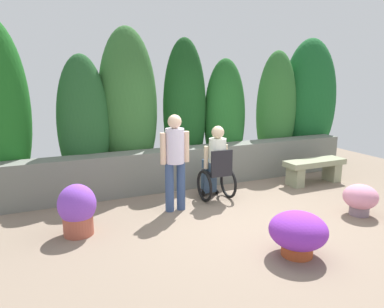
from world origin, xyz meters
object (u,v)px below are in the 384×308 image
object	(u,v)px
stone_bench	(314,168)
person_in_wheelchair	(216,165)
flower_pot_terracotta_by_wall	(77,209)
flower_pot_red_accent	(298,233)
flower_pot_purple_near	(360,199)
person_standing_companion	(175,157)

from	to	relation	value
stone_bench	person_in_wheelchair	bearing A→B (deg)	172.56
person_in_wheelchair	flower_pot_terracotta_by_wall	bearing A→B (deg)	-162.97
stone_bench	flower_pot_terracotta_by_wall	xyz separation A→B (m)	(-4.73, -0.57, 0.05)
stone_bench	flower_pot_red_accent	bearing A→B (deg)	-143.87
person_in_wheelchair	flower_pot_purple_near	bearing A→B (deg)	-38.14
person_standing_companion	flower_pot_red_accent	size ratio (longest dim) A/B	2.21
person_in_wheelchair	person_standing_companion	world-z (taller)	person_standing_companion
person_standing_companion	flower_pot_purple_near	world-z (taller)	person_standing_companion
person_in_wheelchair	flower_pot_terracotta_by_wall	distance (m)	2.51
person_in_wheelchair	flower_pot_purple_near	size ratio (longest dim) A/B	2.51
stone_bench	flower_pot_purple_near	bearing A→B (deg)	-116.91
flower_pot_terracotta_by_wall	flower_pot_purple_near	bearing A→B (deg)	-14.34
person_standing_companion	flower_pot_red_accent	world-z (taller)	person_standing_companion
person_in_wheelchair	person_standing_companion	xyz separation A→B (m)	(-0.86, -0.22, 0.28)
person_in_wheelchair	flower_pot_terracotta_by_wall	world-z (taller)	person_in_wheelchair
flower_pot_purple_near	person_standing_companion	bearing A→B (deg)	152.02
person_standing_companion	stone_bench	bearing A→B (deg)	-4.74
stone_bench	flower_pot_red_accent	distance (m)	3.27
stone_bench	flower_pot_purple_near	size ratio (longest dim) A/B	2.50
person_in_wheelchair	flower_pot_red_accent	distance (m)	2.28
person_standing_companion	flower_pot_terracotta_by_wall	size ratio (longest dim) A/B	2.18
stone_bench	flower_pot_purple_near	distance (m)	1.73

